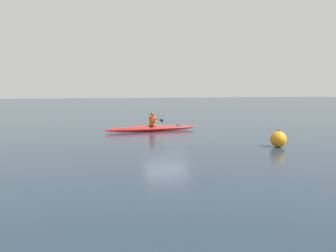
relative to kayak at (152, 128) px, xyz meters
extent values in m
plane|color=#1E2D3D|center=(-1.02, -0.63, -0.15)|extent=(160.00, 160.00, 0.00)
ellipsoid|color=red|center=(0.00, 0.00, 0.00)|extent=(5.13, 0.91, 0.30)
torus|color=black|center=(0.02, 0.00, 0.13)|extent=(0.56, 0.56, 0.04)
cylinder|color=black|center=(-1.53, -0.10, 0.14)|extent=(0.18, 0.18, 0.02)
cylinder|color=#E04C14|center=(-0.04, 0.00, 0.41)|extent=(0.36, 0.36, 0.52)
sphere|color=brown|center=(-0.04, 0.00, 0.77)|extent=(0.21, 0.21, 0.21)
cylinder|color=black|center=(-0.24, -0.02, 0.51)|extent=(0.16, 1.94, 0.03)
ellipsoid|color=black|center=(-0.18, -0.98, 0.51)|extent=(0.07, 0.40, 0.17)
ellipsoid|color=black|center=(-0.30, 0.95, 0.51)|extent=(0.07, 0.40, 0.17)
cylinder|color=brown|center=(-0.10, -0.29, 0.47)|extent=(0.23, 0.27, 0.34)
cylinder|color=brown|center=(-0.14, 0.27, 0.47)|extent=(0.21, 0.28, 0.34)
sphere|color=orange|center=(-3.58, 6.33, 0.16)|extent=(0.63, 0.63, 0.63)
torus|color=#333338|center=(-3.58, 6.33, 0.51)|extent=(0.12, 0.12, 0.02)
camera|label=1|loc=(4.20, 17.51, 2.06)|focal=35.64mm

